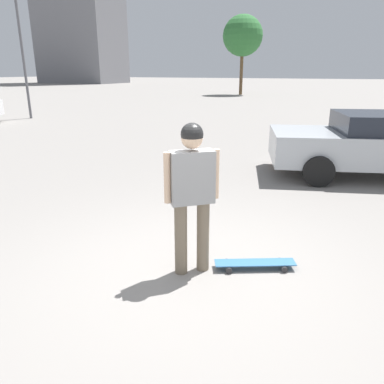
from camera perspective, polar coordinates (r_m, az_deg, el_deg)
ground_plane at (r=4.46m, az=0.00°, el=-11.86°), size 220.00×220.00×0.00m
person at (r=4.05m, az=0.00°, el=0.82°), size 0.49×0.46×1.71m
skateboard at (r=4.53m, az=9.58°, el=-10.65°), size 0.93×0.57×0.08m
car_parked_near at (r=9.07m, az=26.76°, el=6.62°), size 4.88×3.08×1.37m
tree_distant at (r=37.48m, az=7.73°, el=22.51°), size 3.66×3.66×7.09m
traffic_cone at (r=9.15m, az=13.52°, el=5.18°), size 0.30×0.30×0.53m
lamp_post at (r=20.09m, az=-24.62°, el=20.26°), size 0.28×0.28×6.06m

